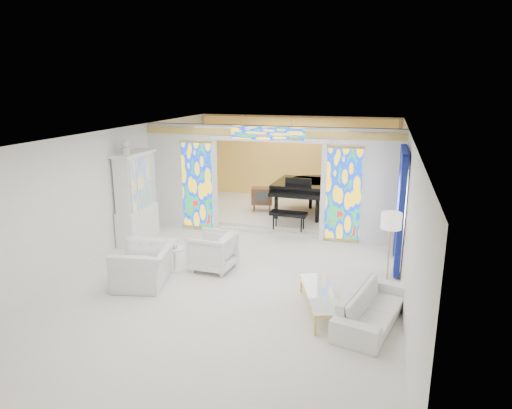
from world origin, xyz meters
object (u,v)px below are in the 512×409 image
(coffee_table, at_px, (320,294))
(tv_console, at_px, (262,196))
(sofa, at_px, (372,307))
(grand_piano, at_px, (308,187))
(armchair_right, at_px, (213,251))
(china_cabinet, at_px, (136,198))
(armchair_left, at_px, (145,265))

(coffee_table, relative_size, tv_console, 2.45)
(sofa, relative_size, grand_piano, 0.66)
(armchair_right, bearing_deg, china_cabinet, -112.60)
(armchair_left, height_order, grand_piano, grand_piano)
(sofa, height_order, tv_console, tv_console)
(grand_piano, bearing_deg, armchair_left, -110.68)
(armchair_left, xyz_separation_m, grand_piano, (2.47, 5.68, 0.60))
(armchair_left, height_order, armchair_right, armchair_right)
(china_cabinet, relative_size, coffee_table, 1.50)
(sofa, height_order, coffee_table, sofa)
(armchair_left, bearing_deg, china_cabinet, -159.50)
(china_cabinet, xyz_separation_m, coffee_table, (5.24, -2.65, -0.81))
(armchair_left, xyz_separation_m, armchair_right, (1.08, 1.13, 0.01))
(china_cabinet, xyz_separation_m, grand_piano, (4.02, 3.24, -0.15))
(armchair_right, distance_m, sofa, 3.85)
(sofa, bearing_deg, coffee_table, 94.90)
(china_cabinet, height_order, armchair_left, china_cabinet)
(armchair_left, relative_size, tv_console, 1.70)
(coffee_table, relative_size, grand_piano, 0.58)
(armchair_left, bearing_deg, armchair_right, 124.49)
(armchair_right, height_order, sofa, armchair_right)
(china_cabinet, distance_m, sofa, 6.83)
(china_cabinet, height_order, armchair_right, china_cabinet)
(armchair_left, relative_size, sofa, 0.62)
(china_cabinet, height_order, sofa, china_cabinet)
(armchair_left, height_order, tv_console, tv_console)
(china_cabinet, xyz_separation_m, armchair_left, (1.55, -2.44, -0.76))
(china_cabinet, bearing_deg, grand_piano, 38.86)
(armchair_right, distance_m, tv_console, 4.41)
(armchair_right, xyz_separation_m, grand_piano, (1.39, 4.54, 0.59))
(armchair_right, bearing_deg, tv_console, -175.65)
(coffee_table, bearing_deg, armchair_left, 176.70)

